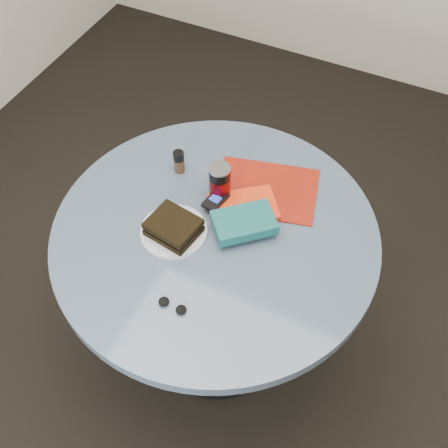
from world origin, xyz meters
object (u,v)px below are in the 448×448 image
at_px(plate, 174,231).
at_px(soda_can, 220,182).
at_px(red_book, 243,207).
at_px(magazine, 266,190).
at_px(pepper_grinder, 179,162).
at_px(mp3_player, 215,200).
at_px(novel, 244,222).
at_px(table, 216,261).
at_px(headphones, 172,306).
at_px(sandwich, 173,227).

xyz_separation_m(plate, soda_can, (0.06, 0.19, 0.06)).
distance_m(plate, soda_can, 0.21).
bearing_deg(red_book, soda_can, 129.65).
bearing_deg(magazine, pepper_grinder, 174.39).
relative_size(magazine, mp3_player, 3.45).
height_order(novel, mp3_player, novel).
height_order(table, plate, plate).
distance_m(soda_can, mp3_player, 0.06).
bearing_deg(plate, novel, 27.69).
relative_size(soda_can, red_book, 0.62).
bearing_deg(soda_can, headphones, -81.87).
bearing_deg(table, sandwich, -147.20).
bearing_deg(novel, mp3_player, 115.71).
xyz_separation_m(magazine, red_book, (-0.03, -0.11, 0.01)).
distance_m(soda_can, pepper_grinder, 0.18).
xyz_separation_m(pepper_grinder, red_book, (0.26, -0.06, -0.03)).
distance_m(table, mp3_player, 0.22).
bearing_deg(pepper_grinder, table, -38.96).
relative_size(plate, pepper_grinder, 2.46).
relative_size(sandwich, pepper_grinder, 1.94).
distance_m(plate, sandwich, 0.03).
relative_size(sandwich, novel, 0.88).
bearing_deg(pepper_grinder, sandwich, -65.09).
bearing_deg(table, soda_can, 110.09).
relative_size(sandwich, red_book, 0.78).
height_order(table, pepper_grinder, pepper_grinder).
bearing_deg(novel, plate, 165.98).
bearing_deg(soda_can, plate, -107.52).
bearing_deg(headphones, red_book, 85.59).
bearing_deg(soda_can, red_book, -13.13).
bearing_deg(magazine, mp3_player, -145.79).
distance_m(novel, headphones, 0.33).
height_order(soda_can, headphones, soda_can).
xyz_separation_m(sandwich, headphones, (0.12, -0.22, -0.03)).
distance_m(novel, mp3_player, 0.13).
height_order(plate, magazine, plate).
height_order(table, red_book, red_book).
distance_m(plate, pepper_grinder, 0.26).
height_order(red_book, mp3_player, mp3_player).
bearing_deg(soda_can, pepper_grinder, 165.73).
bearing_deg(magazine, table, -123.06).
relative_size(magazine, headphones, 3.71).
bearing_deg(headphones, novel, 78.45).
xyz_separation_m(table, magazine, (0.08, 0.22, 0.17)).
height_order(table, mp3_player, mp3_player).
distance_m(red_book, mp3_player, 0.09).
xyz_separation_m(table, plate, (-0.11, -0.06, 0.17)).
height_order(magazine, novel, novel).
relative_size(magazine, novel, 1.77).
bearing_deg(sandwich, soda_can, 74.40).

